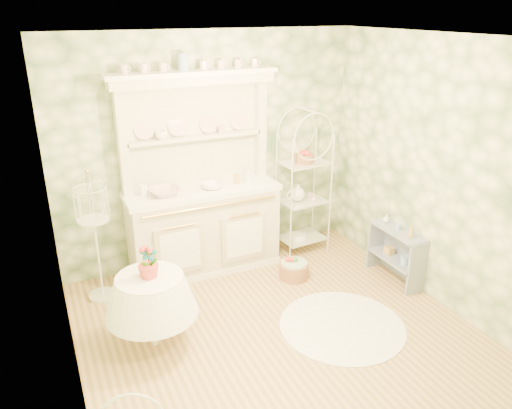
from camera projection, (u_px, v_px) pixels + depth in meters
name	position (u px, v px, depth m)	size (l,w,h in m)	color
floor	(278.00, 333.00, 4.79)	(3.60, 3.60, 0.00)	tan
ceiling	(283.00, 38.00, 3.79)	(3.60, 3.60, 0.00)	white
wall_left	(58.00, 241.00, 3.59)	(3.60, 3.60, 0.00)	#EAE9C4
wall_right	(440.00, 175.00, 4.99)	(3.60, 3.60, 0.00)	#EAE9C4
wall_back	(209.00, 151.00, 5.81)	(3.60, 3.60, 0.00)	#EAE9C4
wall_front	(429.00, 310.00, 2.77)	(3.60, 3.60, 0.00)	#EAE9C4
kitchen_dresser	(202.00, 177.00, 5.57)	(1.87, 0.61, 2.29)	silver
bakers_rack	(303.00, 188.00, 6.17)	(0.52, 0.37, 1.66)	white
side_shelf	(396.00, 257.00, 5.64)	(0.24, 0.65, 0.55)	#818DA4
round_table	(152.00, 308.00, 4.50)	(0.71, 0.71, 0.77)	white
birdcage_stand	(95.00, 235.00, 5.11)	(0.35, 0.35, 1.47)	white
floor_basket	(294.00, 269.00, 5.73)	(0.33, 0.33, 0.21)	#9D6847
lace_rug	(342.00, 325.00, 4.90)	(1.23, 1.23, 0.01)	white
bowl_floral	(165.00, 194.00, 5.42)	(0.33, 0.33, 0.08)	white
bowl_white	(212.00, 188.00, 5.61)	(0.24, 0.24, 0.08)	white
cup_left	(161.00, 137.00, 5.38)	(0.12, 0.12, 0.09)	white
cup_right	(221.00, 130.00, 5.65)	(0.09, 0.09, 0.09)	white
potted_geranium	(149.00, 264.00, 4.31)	(0.15, 0.11, 0.29)	#3F7238
bottle_amber	(411.00, 232.00, 5.32)	(0.06, 0.06, 0.15)	#B79248
bottle_blue	(398.00, 226.00, 5.52)	(0.05, 0.05, 0.10)	#87A5D4
bottle_glass	(386.00, 220.00, 5.70)	(0.08, 0.08, 0.10)	silver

